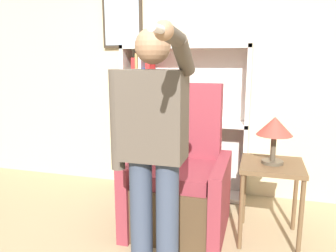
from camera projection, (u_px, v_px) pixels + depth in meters
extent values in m
cube|color=beige|center=(208.00, 69.00, 3.58)|extent=(8.00, 0.06, 2.80)
cube|color=#33281E|center=(122.00, 21.00, 3.69)|extent=(0.47, 0.04, 0.60)
cube|color=#9EB2C6|center=(122.00, 20.00, 3.67)|extent=(0.41, 0.01, 0.54)
cube|color=silver|center=(128.00, 119.00, 3.77)|extent=(0.04, 0.28, 1.65)
cube|color=silver|center=(247.00, 125.00, 3.41)|extent=(0.04, 0.28, 1.65)
cube|color=silver|center=(187.00, 120.00, 3.71)|extent=(1.38, 0.01, 1.65)
cube|color=silver|center=(183.00, 191.00, 3.75)|extent=(1.38, 0.28, 0.04)
cube|color=silver|center=(184.00, 122.00, 3.59)|extent=(1.38, 0.28, 0.04)
cube|color=silver|center=(185.00, 47.00, 3.43)|extent=(1.38, 0.28, 0.04)
cube|color=#5B99A8|center=(133.00, 160.00, 3.85)|extent=(0.04, 0.22, 0.60)
cube|color=#337070|center=(136.00, 155.00, 3.83)|extent=(0.03, 0.16, 0.72)
cube|color=#1E47B2|center=(141.00, 161.00, 3.83)|extent=(0.05, 0.18, 0.58)
cube|color=red|center=(144.00, 154.00, 3.80)|extent=(0.03, 0.20, 0.75)
cube|color=#1E47B2|center=(148.00, 159.00, 3.79)|extent=(0.04, 0.17, 0.66)
cube|color=red|center=(151.00, 158.00, 3.78)|extent=(0.04, 0.16, 0.69)
cube|color=black|center=(156.00, 165.00, 3.78)|extent=(0.04, 0.17, 0.51)
cube|color=#238438|center=(132.00, 96.00, 3.70)|extent=(0.05, 0.21, 0.50)
cube|color=red|center=(136.00, 88.00, 3.67)|extent=(0.05, 0.16, 0.67)
cube|color=#9E7A47|center=(140.00, 86.00, 3.65)|extent=(0.03, 0.19, 0.72)
cube|color=white|center=(143.00, 85.00, 3.64)|extent=(0.03, 0.19, 0.74)
cube|color=#1E47B2|center=(147.00, 94.00, 3.64)|extent=(0.04, 0.16, 0.56)
cube|color=red|center=(151.00, 87.00, 3.62)|extent=(0.04, 0.21, 0.71)
cube|color=#4C3823|center=(178.00, 204.00, 2.92)|extent=(0.64, 0.74, 0.47)
cube|color=maroon|center=(177.00, 174.00, 2.82)|extent=(0.60, 0.62, 0.12)
cube|color=maroon|center=(187.00, 138.00, 3.12)|extent=(0.64, 0.16, 1.05)
cube|color=maroon|center=(139.00, 190.00, 3.00)|extent=(0.10, 0.82, 0.65)
cube|color=maroon|center=(220.00, 199.00, 2.80)|extent=(0.10, 0.82, 0.65)
cylinder|color=#384256|center=(141.00, 220.00, 2.20)|extent=(0.15, 0.15, 0.88)
cylinder|color=#384256|center=(167.00, 224.00, 2.15)|extent=(0.15, 0.15, 0.88)
cube|color=#51473D|center=(153.00, 115.00, 2.03)|extent=(0.40, 0.24, 0.56)
sphere|color=#997051|center=(153.00, 46.00, 1.94)|extent=(0.22, 0.22, 0.22)
cylinder|color=#51473D|center=(117.00, 120.00, 2.10)|extent=(0.09, 0.09, 0.65)
cylinder|color=#51473D|center=(183.00, 56.00, 1.79)|extent=(0.09, 0.28, 0.23)
cylinder|color=#51473D|center=(172.00, 35.00, 1.54)|extent=(0.08, 0.27, 0.10)
sphere|color=#997051|center=(164.00, 30.00, 1.42)|extent=(0.09, 0.09, 0.09)
cylinder|color=white|center=(157.00, 29.00, 1.33)|extent=(0.04, 0.15, 0.04)
cube|color=brown|center=(272.00, 165.00, 2.67)|extent=(0.50, 0.50, 0.04)
cylinder|color=brown|center=(241.00, 212.00, 2.58)|extent=(0.04, 0.04, 0.63)
cylinder|color=brown|center=(301.00, 219.00, 2.46)|extent=(0.04, 0.04, 0.63)
cylinder|color=brown|center=(244.00, 191.00, 3.00)|extent=(0.04, 0.04, 0.63)
cylinder|color=brown|center=(295.00, 196.00, 2.88)|extent=(0.04, 0.04, 0.63)
cylinder|color=#4C4233|center=(272.00, 162.00, 2.66)|extent=(0.17, 0.17, 0.02)
cylinder|color=#4C4233|center=(273.00, 148.00, 2.64)|extent=(0.04, 0.04, 0.21)
cone|color=#B2382D|center=(275.00, 126.00, 2.60)|extent=(0.29, 0.29, 0.15)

